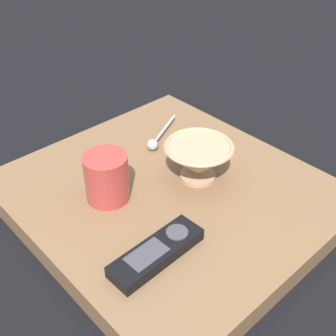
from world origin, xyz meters
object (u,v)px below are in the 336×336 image
object	(u,v)px
coffee_mug	(107,177)
tv_remote_near	(157,252)
cereal_bowl	(198,160)
teaspoon	(155,141)

from	to	relation	value
coffee_mug	tv_remote_near	bearing A→B (deg)	79.40
cereal_bowl	coffee_mug	distance (m)	0.19
teaspoon	cereal_bowl	bearing A→B (deg)	85.07
cereal_bowl	teaspoon	size ratio (longest dim) A/B	1.01
cereal_bowl	teaspoon	xyz separation A→B (m)	(-0.01, -0.15, -0.03)
cereal_bowl	coffee_mug	xyz separation A→B (m)	(0.17, -0.07, 0.00)
coffee_mug	teaspoon	bearing A→B (deg)	-158.50
cereal_bowl	teaspoon	distance (m)	0.15
cereal_bowl	coffee_mug	bearing A→B (deg)	-23.00
cereal_bowl	coffee_mug	size ratio (longest dim) A/B	1.47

